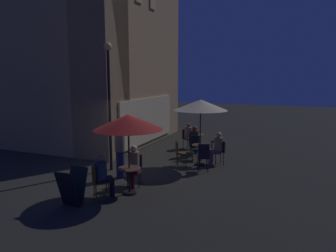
{
  "coord_description": "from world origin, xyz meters",
  "views": [
    {
      "loc": [
        -8.39,
        -5.23,
        3.27
      ],
      "look_at": [
        2.15,
        -0.89,
        1.47
      ],
      "focal_mm": 32.89,
      "sensor_mm": 36.0,
      "label": 1
    }
  ],
  "objects_px": {
    "patron_seated_1": "(103,173)",
    "cafe_table_1": "(200,152)",
    "cafe_chair_1": "(97,179)",
    "cafe_chair_3": "(196,145)",
    "cafe_chair_2": "(221,150)",
    "cafe_chair_6": "(194,142)",
    "cafe_table_2": "(197,140)",
    "patron_standing_5": "(120,153)",
    "patron_seated_3": "(195,138)",
    "patio_umbrella_0": "(128,122)",
    "patron_seated_2": "(217,146)",
    "street_lamp_near_corner": "(109,89)",
    "cafe_chair_8": "(187,137)",
    "cafe_chair_5": "(203,155)",
    "cafe_chair_4": "(179,151)",
    "patron_seated_4": "(189,134)",
    "patio_umbrella_1": "(201,105)",
    "patron_seated_0": "(134,163)",
    "cafe_table_0": "(129,176)",
    "cafe_chair_0": "(135,167)",
    "menu_sandwich_board": "(72,187)",
    "cafe_chair_7": "(217,139)"
  },
  "relations": [
    {
      "from": "patron_seated_1",
      "to": "cafe_table_1",
      "type": "bearing_deg",
      "value": 24.81
    },
    {
      "from": "cafe_chair_1",
      "to": "cafe_chair_3",
      "type": "relative_size",
      "value": 0.98
    },
    {
      "from": "cafe_chair_2",
      "to": "cafe_chair_6",
      "type": "relative_size",
      "value": 0.94
    },
    {
      "from": "cafe_chair_2",
      "to": "cafe_table_2",
      "type": "bearing_deg",
      "value": -81.46
    },
    {
      "from": "cafe_chair_6",
      "to": "patron_standing_5",
      "type": "xyz_separation_m",
      "value": [
        -3.68,
        1.36,
        0.26
      ]
    },
    {
      "from": "cafe_chair_2",
      "to": "patron_seated_3",
      "type": "xyz_separation_m",
      "value": [
        0.95,
        1.33,
        0.16
      ]
    },
    {
      "from": "cafe_chair_1",
      "to": "cafe_chair_2",
      "type": "relative_size",
      "value": 1.03
    },
    {
      "from": "patio_umbrella_0",
      "to": "patron_seated_2",
      "type": "distance_m",
      "value": 4.45
    },
    {
      "from": "street_lamp_near_corner",
      "to": "patron_seated_2",
      "type": "height_order",
      "value": "street_lamp_near_corner"
    },
    {
      "from": "cafe_chair_8",
      "to": "cafe_table_1",
      "type": "bearing_deg",
      "value": -25.63
    },
    {
      "from": "cafe_chair_1",
      "to": "cafe_chair_5",
      "type": "xyz_separation_m",
      "value": [
        3.43,
        -2.0,
        0.05
      ]
    },
    {
      "from": "cafe_table_2",
      "to": "patio_umbrella_0",
      "type": "height_order",
      "value": "patio_umbrella_0"
    },
    {
      "from": "cafe_chair_4",
      "to": "cafe_chair_3",
      "type": "bearing_deg",
      "value": 45.68
    },
    {
      "from": "patron_seated_2",
      "to": "patron_seated_4",
      "type": "distance_m",
      "value": 2.78
    },
    {
      "from": "patio_umbrella_1",
      "to": "cafe_chair_2",
      "type": "relative_size",
      "value": 2.73
    },
    {
      "from": "cafe_table_2",
      "to": "patron_seated_0",
      "type": "bearing_deg",
      "value": 174.68
    },
    {
      "from": "cafe_table_0",
      "to": "cafe_chair_0",
      "type": "xyz_separation_m",
      "value": [
        0.75,
        0.23,
        0.02
      ]
    },
    {
      "from": "patio_umbrella_0",
      "to": "patron_seated_1",
      "type": "height_order",
      "value": "patio_umbrella_0"
    },
    {
      "from": "cafe_chair_4",
      "to": "cafe_chair_8",
      "type": "relative_size",
      "value": 1.02
    },
    {
      "from": "patio_umbrella_1",
      "to": "cafe_chair_1",
      "type": "distance_m",
      "value": 4.82
    },
    {
      "from": "menu_sandwich_board",
      "to": "cafe_chair_5",
      "type": "bearing_deg",
      "value": -28.5
    },
    {
      "from": "patio_umbrella_1",
      "to": "cafe_chair_4",
      "type": "relative_size",
      "value": 2.75
    },
    {
      "from": "patron_seated_2",
      "to": "patron_seated_3",
      "type": "relative_size",
      "value": 0.98
    },
    {
      "from": "cafe_chair_3",
      "to": "cafe_chair_7",
      "type": "distance_m",
      "value": 1.72
    },
    {
      "from": "patio_umbrella_0",
      "to": "patron_seated_1",
      "type": "relative_size",
      "value": 1.87
    },
    {
      "from": "menu_sandwich_board",
      "to": "cafe_chair_5",
      "type": "height_order",
      "value": "cafe_chair_5"
    },
    {
      "from": "cafe_chair_8",
      "to": "patron_seated_0",
      "type": "bearing_deg",
      "value": -52.19
    },
    {
      "from": "cafe_table_1",
      "to": "patron_seated_4",
      "type": "height_order",
      "value": "patron_seated_4"
    },
    {
      "from": "street_lamp_near_corner",
      "to": "patron_seated_4",
      "type": "height_order",
      "value": "street_lamp_near_corner"
    },
    {
      "from": "street_lamp_near_corner",
      "to": "cafe_chair_6",
      "type": "height_order",
      "value": "street_lamp_near_corner"
    },
    {
      "from": "patio_umbrella_1",
      "to": "patron_seated_3",
      "type": "height_order",
      "value": "patio_umbrella_1"
    },
    {
      "from": "patron_seated_2",
      "to": "cafe_chair_0",
      "type": "bearing_deg",
      "value": 28.09
    },
    {
      "from": "menu_sandwich_board",
      "to": "cafe_chair_3",
      "type": "height_order",
      "value": "menu_sandwich_board"
    },
    {
      "from": "cafe_chair_5",
      "to": "cafe_chair_6",
      "type": "xyz_separation_m",
      "value": [
        2.02,
        0.98,
        -0.02
      ]
    },
    {
      "from": "cafe_table_0",
      "to": "cafe_table_2",
      "type": "bearing_deg",
      "value": -2.87
    },
    {
      "from": "cafe_chair_6",
      "to": "patron_seated_3",
      "type": "height_order",
      "value": "patron_seated_3"
    },
    {
      "from": "patron_seated_3",
      "to": "cafe_table_1",
      "type": "bearing_deg",
      "value": -161.6
    },
    {
      "from": "menu_sandwich_board",
      "to": "patron_seated_1",
      "type": "distance_m",
      "value": 0.89
    },
    {
      "from": "menu_sandwich_board",
      "to": "cafe_chair_1",
      "type": "distance_m",
      "value": 0.72
    },
    {
      "from": "cafe_chair_1",
      "to": "cafe_chair_4",
      "type": "xyz_separation_m",
      "value": [
        3.81,
        -0.95,
        -0.01
      ]
    },
    {
      "from": "cafe_chair_3",
      "to": "cafe_chair_7",
      "type": "height_order",
      "value": "cafe_chair_3"
    },
    {
      "from": "cafe_chair_1",
      "to": "cafe_chair_2",
      "type": "xyz_separation_m",
      "value": [
        4.63,
        -2.33,
        0.0
      ]
    },
    {
      "from": "patio_umbrella_0",
      "to": "patron_seated_1",
      "type": "xyz_separation_m",
      "value": [
        -0.52,
        0.53,
        -1.36
      ]
    },
    {
      "from": "cafe_chair_6",
      "to": "patron_seated_3",
      "type": "distance_m",
      "value": 0.19
    },
    {
      "from": "cafe_table_0",
      "to": "cafe_chair_3",
      "type": "relative_size",
      "value": 0.8
    },
    {
      "from": "cafe_chair_2",
      "to": "patron_seated_1",
      "type": "bearing_deg",
      "value": 31.54
    },
    {
      "from": "menu_sandwich_board",
      "to": "cafe_chair_3",
      "type": "distance_m",
      "value": 5.81
    },
    {
      "from": "patio_umbrella_1",
      "to": "patron_standing_5",
      "type": "height_order",
      "value": "patio_umbrella_1"
    },
    {
      "from": "patron_seated_1",
      "to": "patron_seated_3",
      "type": "height_order",
      "value": "patron_seated_3"
    },
    {
      "from": "cafe_chair_6",
      "to": "menu_sandwich_board",
      "type": "bearing_deg",
      "value": 160.93
    }
  ]
}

